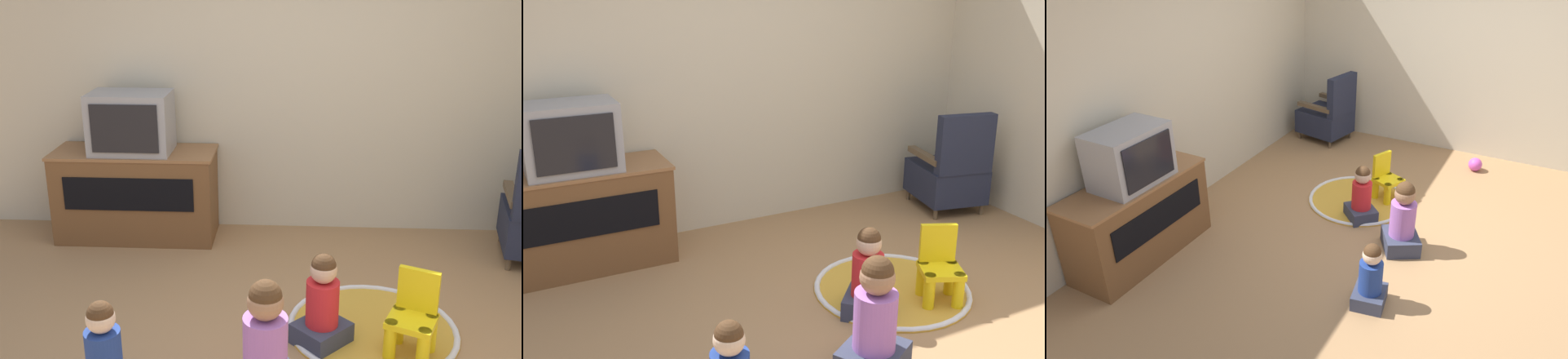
% 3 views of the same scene
% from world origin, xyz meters
% --- Properties ---
extents(ground_plane, '(30.00, 30.00, 0.00)m').
position_xyz_m(ground_plane, '(0.00, 0.00, 0.00)').
color(ground_plane, '#9E754C').
extents(wall_back, '(5.35, 0.12, 2.80)m').
position_xyz_m(wall_back, '(-0.33, 2.18, 1.40)').
color(wall_back, beige).
rests_on(wall_back, ground_plane).
extents(tv_cabinet, '(1.30, 0.52, 0.74)m').
position_xyz_m(tv_cabinet, '(-1.34, 1.84, 0.38)').
color(tv_cabinet, brown).
rests_on(tv_cabinet, ground_plane).
extents(television, '(0.63, 0.42, 0.47)m').
position_xyz_m(television, '(-1.34, 1.82, 0.97)').
color(television, '#939399').
rests_on(television, tv_cabinet).
extents(black_armchair, '(0.64, 0.72, 0.92)m').
position_xyz_m(black_armchair, '(1.80, 1.53, 0.34)').
color(black_armchair, brown).
rests_on(black_armchair, ground_plane).
extents(yellow_kid_chair, '(0.34, 0.33, 0.50)m').
position_xyz_m(yellow_kid_chair, '(0.63, 0.28, 0.20)').
color(yellow_kid_chair, yellow).
rests_on(yellow_kid_chair, ground_plane).
extents(play_mat, '(1.05, 1.05, 0.04)m').
position_xyz_m(play_mat, '(0.44, 0.52, 0.01)').
color(play_mat, gold).
rests_on(play_mat, ground_plane).
extents(child_watching_left, '(0.39, 0.39, 0.58)m').
position_xyz_m(child_watching_left, '(0.12, 0.36, 0.25)').
color(child_watching_left, '#33384C').
rests_on(child_watching_left, ground_plane).
extents(child_watching_center, '(0.45, 0.44, 0.68)m').
position_xyz_m(child_watching_center, '(-0.19, -0.16, 0.29)').
color(child_watching_center, '#33384C').
rests_on(child_watching_center, ground_plane).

